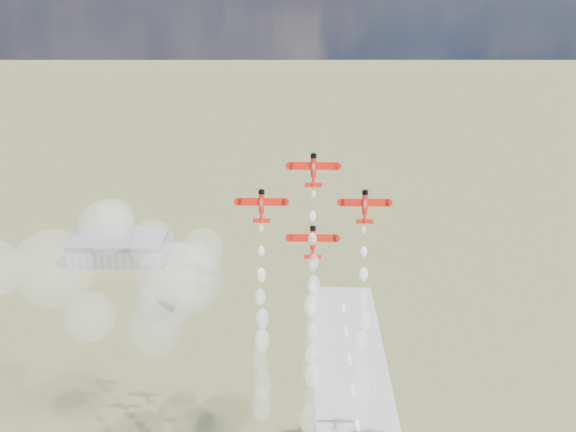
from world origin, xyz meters
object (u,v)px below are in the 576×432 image
(plane_lead, at_px, (313,169))
(plane_right, at_px, (365,206))
(hangar, at_px, (120,248))
(plane_left, at_px, (261,205))
(plane_slot, at_px, (313,241))

(plane_lead, bearing_deg, plane_right, -11.83)
(hangar, distance_m, plane_left, 208.90)
(plane_right, bearing_deg, plane_left, 180.00)
(hangar, height_order, plane_right, plane_right)
(plane_lead, xyz_separation_m, plane_left, (-12.36, -2.59, -8.25))
(plane_slot, bearing_deg, plane_left, 168.17)
(plane_slot, bearing_deg, plane_lead, 90.00)
(plane_left, relative_size, plane_right, 1.00)
(plane_lead, height_order, plane_right, plane_lead)
(plane_lead, bearing_deg, plane_slot, -90.00)
(hangar, xyz_separation_m, plane_right, (114.15, -164.74, 92.20))
(plane_lead, distance_m, plane_slot, 17.30)
(plane_right, distance_m, plane_slot, 15.09)
(hangar, xyz_separation_m, plane_slot, (101.79, -167.33, 83.95))
(plane_lead, relative_size, plane_slot, 1.00)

